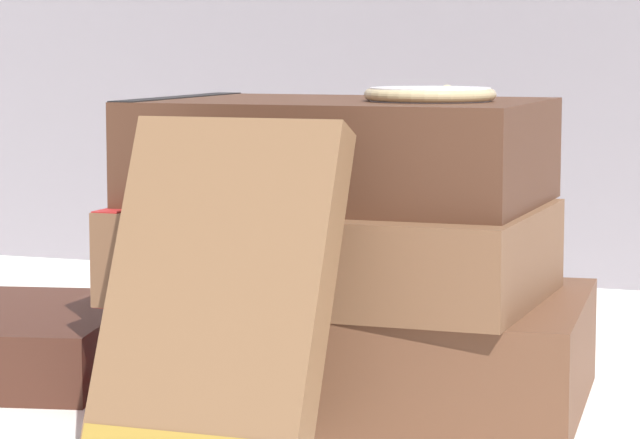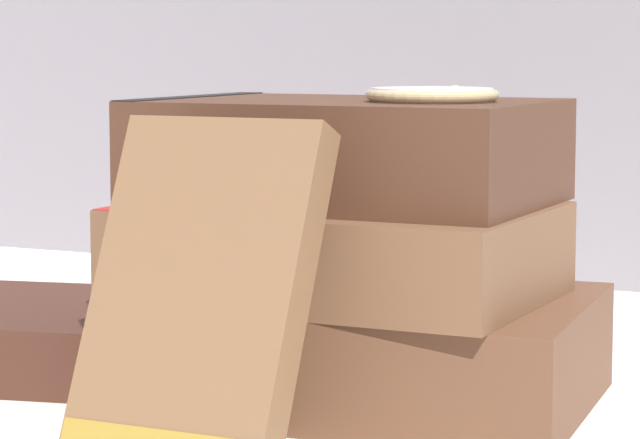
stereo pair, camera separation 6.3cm
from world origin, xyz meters
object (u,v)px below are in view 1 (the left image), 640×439
object	(u,v)px
pocket_watch	(430,94)
book_flat_middle	(326,250)
book_leaning_front	(217,305)
book_flat_top	(333,151)
book_flat_bottom	(363,347)

from	to	relation	value
pocket_watch	book_flat_middle	bearing A→B (deg)	-167.66
book_flat_middle	book_leaning_front	world-z (taller)	book_leaning_front
book_flat_middle	book_flat_top	xyz separation A→B (m)	(-0.00, 0.01, 0.04)
book_flat_top	book_leaning_front	size ratio (longest dim) A/B	1.32
book_flat_bottom	pocket_watch	xyz separation A→B (m)	(0.03, 0.00, 0.11)
book_flat_top	book_flat_middle	bearing A→B (deg)	-83.64
book_flat_top	pocket_watch	bearing A→B (deg)	-4.68
book_flat_middle	book_leaning_front	distance (m)	0.11
book_flat_bottom	pocket_watch	size ratio (longest dim) A/B	3.27
book_leaning_front	pocket_watch	xyz separation A→B (m)	(0.05, 0.12, 0.08)
book_flat_top	pocket_watch	world-z (taller)	pocket_watch
book_flat_top	pocket_watch	distance (m)	0.05
book_flat_bottom	book_leaning_front	size ratio (longest dim) A/B	1.51
book_flat_bottom	book_flat_middle	distance (m)	0.05
book_flat_bottom	book_leaning_front	xyz separation A→B (m)	(-0.02, -0.11, 0.04)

